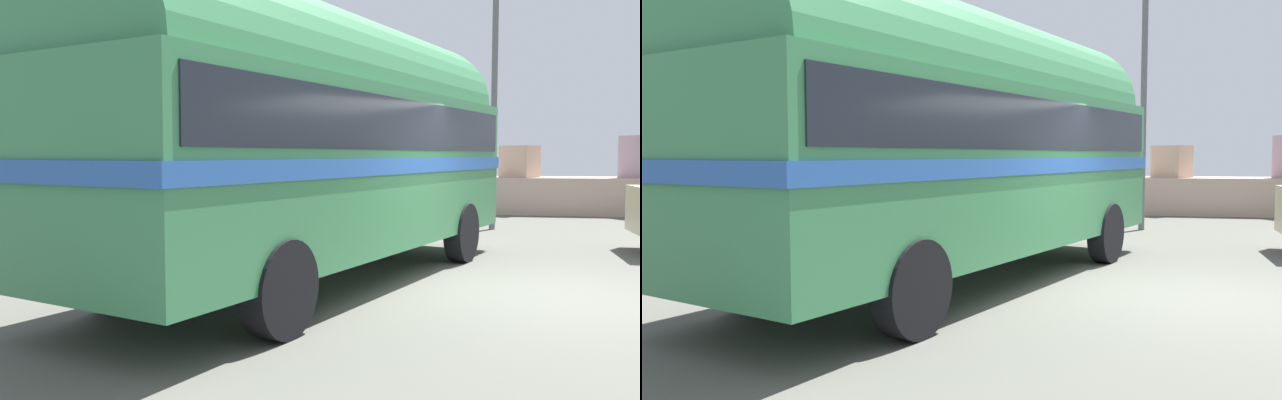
{
  "view_description": "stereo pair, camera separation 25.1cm",
  "coord_description": "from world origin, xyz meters",
  "views": [
    {
      "loc": [
        -1.32,
        -8.4,
        1.77
      ],
      "look_at": [
        -2.96,
        1.05,
        1.1
      ],
      "focal_mm": 36.5,
      "sensor_mm": 36.0,
      "label": 1
    },
    {
      "loc": [
        -1.07,
        -8.36,
        1.77
      ],
      "look_at": [
        -2.96,
        1.05,
        1.1
      ],
      "focal_mm": 36.5,
      "sensor_mm": 36.0,
      "label": 2
    }
  ],
  "objects": [
    {
      "name": "ground",
      "position": [
        0.0,
        0.0,
        0.01
      ],
      "size": [
        32.0,
        26.0,
        0.02
      ],
      "color": "#54554C"
    },
    {
      "name": "breakwater",
      "position": [
        0.39,
        11.79,
        0.69
      ],
      "size": [
        31.36,
        2.33,
        2.49
      ],
      "color": "tan",
      "rests_on": "ground"
    },
    {
      "name": "vintage_coach",
      "position": [
        -2.81,
        0.35,
        2.05
      ],
      "size": [
        5.36,
        8.86,
        3.7
      ],
      "rotation": [
        0.0,
        0.0,
        -0.37
      ],
      "color": "black",
      "rests_on": "ground"
    },
    {
      "name": "lamp_post",
      "position": [
        -0.03,
        7.26,
        3.92
      ],
      "size": [
        1.06,
        0.4,
        7.02
      ],
      "color": "#5B5B60",
      "rests_on": "ground"
    }
  ]
}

